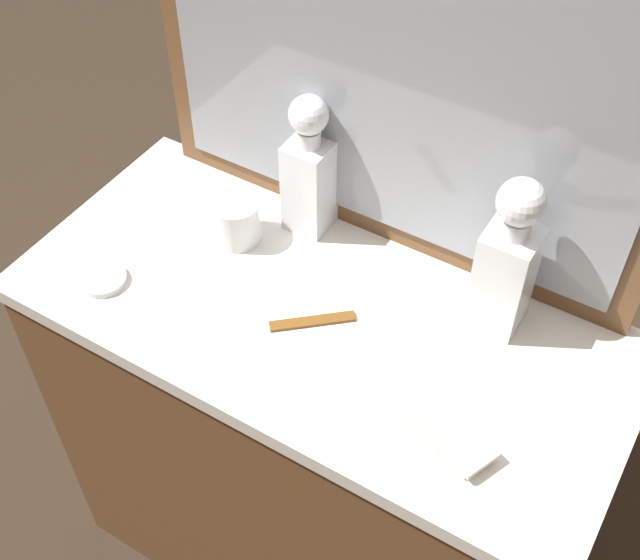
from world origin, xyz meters
TOP-DOWN VIEW (x-y plane):
  - ground_plane at (0.00, 0.00)m, footprint 6.00×6.00m
  - dresser at (0.00, 0.00)m, footprint 1.03×0.48m
  - dresser_mirror at (0.00, 0.22)m, footprint 0.89×0.03m
  - crystal_decanter_center at (-0.13, 0.18)m, footprint 0.08×0.08m
  - crystal_decanter_far_left at (0.25, 0.14)m, footprint 0.08×0.08m
  - crystal_tumbler_right at (-0.22, 0.08)m, footprint 0.09×0.09m
  - silver_brush_rear at (0.28, -0.11)m, footprint 0.15×0.11m
  - porcelain_dish at (-0.35, -0.13)m, footprint 0.08×0.08m
  - tortoiseshell_comb at (-0.00, -0.02)m, footprint 0.12×0.11m

SIDE VIEW (x-z plane):
  - ground_plane at x=0.00m, z-range 0.00..0.00m
  - dresser at x=0.00m, z-range 0.00..0.87m
  - tortoiseshell_comb at x=0.00m, z-range 0.87..0.88m
  - porcelain_dish at x=-0.35m, z-range 0.87..0.88m
  - silver_brush_rear at x=0.28m, z-range 0.87..0.90m
  - crystal_tumbler_right at x=-0.22m, z-range 0.87..0.95m
  - crystal_decanter_center at x=-0.13m, z-range 0.85..1.12m
  - crystal_decanter_far_left at x=0.25m, z-range 0.84..1.13m
  - dresser_mirror at x=0.00m, z-range 0.87..1.54m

